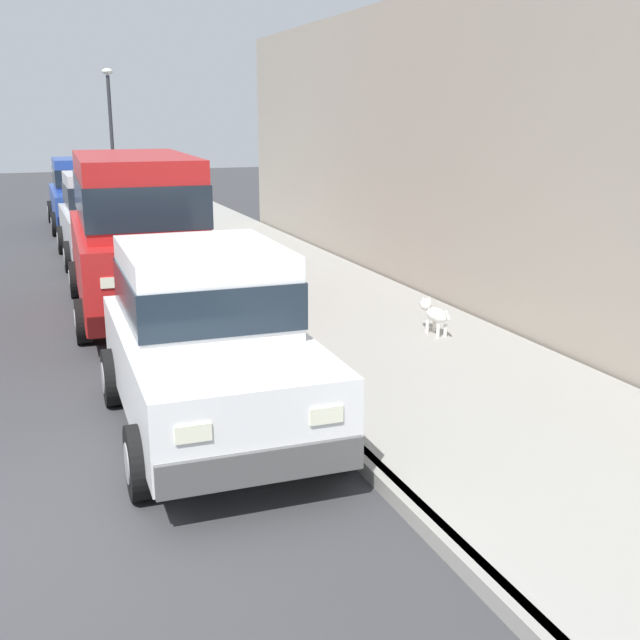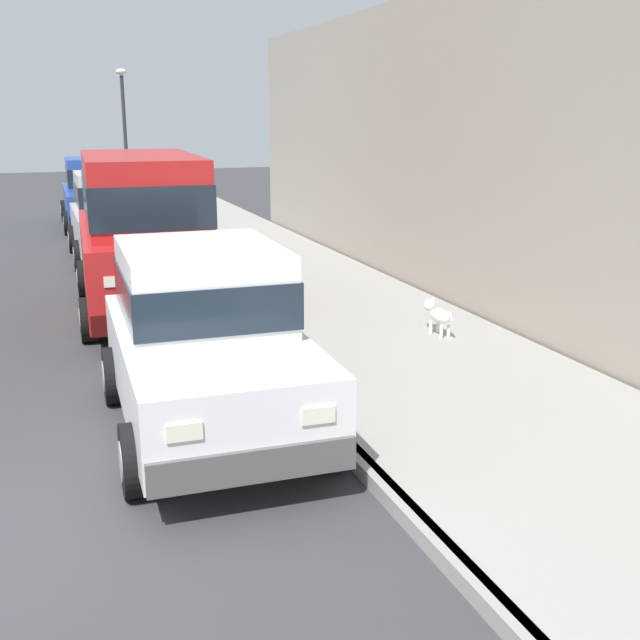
# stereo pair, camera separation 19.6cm
# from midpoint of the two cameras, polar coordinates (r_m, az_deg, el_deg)

# --- Properties ---
(curb) EXTENTS (0.16, 64.00, 0.14)m
(curb) POSITION_cam_midpoint_polar(r_m,az_deg,el_deg) (6.96, 4.67, -11.30)
(curb) COLOR gray
(curb) RESTS_ON ground
(sidewalk) EXTENTS (3.60, 64.00, 0.14)m
(sidewalk) POSITION_cam_midpoint_polar(r_m,az_deg,el_deg) (7.81, 16.94, -8.89)
(sidewalk) COLOR #99968E
(sidewalk) RESTS_ON ground
(car_white_hatchback) EXTENTS (2.01, 3.83, 1.88)m
(car_white_hatchback) POSITION_cam_midpoint_polar(r_m,az_deg,el_deg) (7.83, -7.66, -1.24)
(car_white_hatchback) COLOR white
(car_white_hatchback) RESTS_ON ground
(car_red_van) EXTENTS (2.27, 4.97, 2.52)m
(car_red_van) POSITION_cam_midpoint_polar(r_m,az_deg,el_deg) (12.70, -12.42, 6.70)
(car_red_van) COLOR red
(car_red_van) RESTS_ON ground
(car_silver_hatchback) EXTENTS (1.97, 3.81, 1.88)m
(car_silver_hatchback) POSITION_cam_midpoint_polar(r_m,az_deg,el_deg) (17.84, -14.54, 7.51)
(car_silver_hatchback) COLOR #BCBCC1
(car_silver_hatchback) RESTS_ON ground
(car_blue_sedan) EXTENTS (2.07, 4.61, 1.92)m
(car_blue_sedan) POSITION_cam_midpoint_polar(r_m,az_deg,el_deg) (23.13, -15.76, 9.05)
(car_blue_sedan) COLOR #28479E
(car_blue_sedan) RESTS_ON ground
(dog_white) EXTENTS (0.23, 0.76, 0.49)m
(dog_white) POSITION_cam_midpoint_polar(r_m,az_deg,el_deg) (10.95, 9.13, 0.42)
(dog_white) COLOR white
(dog_white) RESTS_ON sidewalk
(fire_hydrant) EXTENTS (0.34, 0.24, 0.72)m
(fire_hydrant) POSITION_cam_midpoint_polar(r_m,az_deg,el_deg) (13.44, -6.12, 3.43)
(fire_hydrant) COLOR red
(fire_hydrant) RESTS_ON sidewalk
(street_lamp) EXTENTS (0.36, 0.36, 4.42)m
(street_lamp) POSITION_cam_midpoint_polar(r_m,az_deg,el_deg) (27.70, -13.96, 14.04)
(street_lamp) COLOR #2D2D33
(street_lamp) RESTS_ON sidewalk
(building_facade) EXTENTS (0.50, 20.00, 5.07)m
(building_facade) POSITION_cam_midpoint_polar(r_m,az_deg,el_deg) (13.16, 10.24, 12.08)
(building_facade) COLOR #9E9384
(building_facade) RESTS_ON ground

